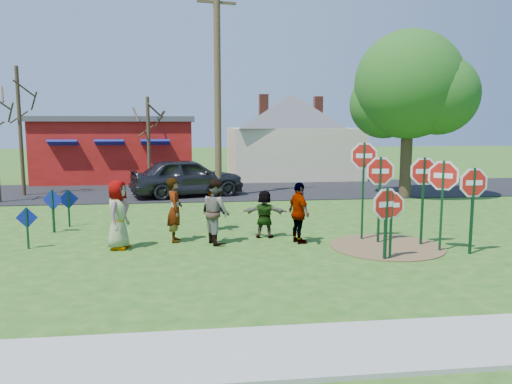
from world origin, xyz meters
TOP-DOWN VIEW (x-y plane):
  - ground at (0.00, 0.00)m, footprint 120.00×120.00m
  - sidewalk at (0.00, -7.20)m, footprint 22.00×1.80m
  - road at (0.00, 11.50)m, footprint 120.00×7.50m
  - dirt_patch at (4.50, -1.00)m, footprint 3.20×3.20m
  - red_building at (-5.50, 17.99)m, footprint 9.40×7.69m
  - cream_house at (5.50, 18.00)m, footprint 9.40×9.40m
  - stop_sign_a at (4.09, -2.25)m, footprint 0.92×0.06m
  - stop_sign_b at (4.09, -0.05)m, footprint 1.06×0.22m
  - stop_sign_c at (5.76, -1.64)m, footprint 0.92×0.65m
  - stop_sign_d at (5.56, -0.92)m, footprint 1.07×0.12m
  - stop_sign_e at (3.93, -2.30)m, footprint 1.08×0.36m
  - stop_sign_f at (6.43, -2.00)m, footprint 1.08×0.07m
  - stop_sign_g at (4.43, -0.51)m, footprint 1.12×0.12m
  - blue_diamond_b at (-5.54, 0.05)m, footprint 0.60×0.06m
  - blue_diamond_c at (-5.40, 2.17)m, footprint 0.66×0.26m
  - blue_diamond_d at (-5.13, 3.05)m, footprint 0.62×0.30m
  - person_a at (-3.02, -0.26)m, footprint 0.82×1.06m
  - person_b at (-1.49, 0.43)m, footprint 0.49×0.72m
  - person_c at (-0.27, 0.05)m, footprint 0.97×1.10m
  - person_d at (-0.27, 1.91)m, footprint 1.10×1.10m
  - person_e at (2.11, -0.23)m, footprint 0.74×1.14m
  - person_f at (1.22, 0.61)m, footprint 1.43×0.73m
  - suv at (-1.22, 9.70)m, footprint 5.73×3.51m
  - utility_pole at (0.26, 9.26)m, footprint 2.47×0.58m
  - leafy_tree at (9.12, 8.04)m, footprint 5.45×4.98m
  - bare_tree_west at (-9.09, 10.92)m, footprint 1.80×1.80m
  - bare_tree_east at (-3.42, 14.63)m, footprint 1.80×1.80m
  - bare_tree_extra at (-3.25, 12.85)m, footprint 1.80×1.80m

SIDE VIEW (x-z plane):
  - ground at x=0.00m, z-range 0.00..0.00m
  - dirt_patch at x=4.50m, z-range 0.00..0.03m
  - road at x=0.00m, z-range 0.00..0.04m
  - sidewalk at x=0.00m, z-range 0.00..0.08m
  - blue_diamond_b at x=-5.54m, z-range 0.14..1.33m
  - person_f at x=1.22m, z-range 0.00..1.48m
  - person_d at x=-0.27m, z-range 0.00..1.53m
  - blue_diamond_d at x=-5.13m, z-range 0.15..1.44m
  - blue_diamond_c at x=-5.40m, z-range 0.17..1.57m
  - person_e at x=2.11m, z-range 0.00..1.80m
  - person_c at x=-0.27m, z-range 0.00..1.89m
  - suv at x=-1.22m, z-range 0.04..1.86m
  - person_b at x=-1.49m, z-range 0.00..1.91m
  - person_a at x=-3.02m, z-range 0.00..1.94m
  - stop_sign_a at x=4.09m, z-range 0.34..2.21m
  - stop_sign_e at x=3.93m, z-range 0.32..2.34m
  - stop_sign_f at x=6.43m, z-range 0.52..2.99m
  - stop_sign_c at x=5.76m, z-range 0.52..3.16m
  - stop_sign_g at x=4.43m, z-range 0.52..3.21m
  - stop_sign_d at x=5.56m, z-range 0.59..3.26m
  - red_building at x=-5.50m, z-range 0.02..3.92m
  - stop_sign_b at x=4.09m, z-range 0.71..3.78m
  - cream_house at x=5.50m, z-range -0.33..6.17m
  - bare_tree_extra at x=-3.25m, z-range 0.72..5.61m
  - bare_tree_east at x=-3.42m, z-range 0.73..5.69m
  - bare_tree_west at x=-9.09m, z-range 0.91..7.08m
  - leafy_tree at x=9.12m, z-range 1.11..8.86m
  - utility_pole at x=0.26m, z-range 0.27..10.43m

